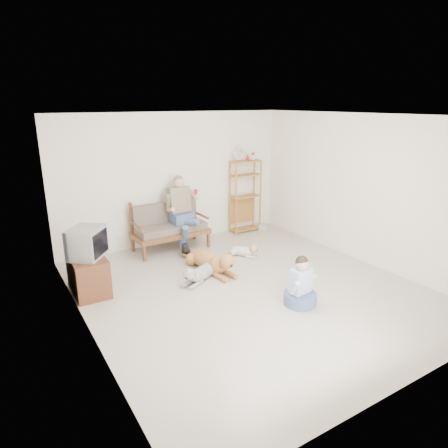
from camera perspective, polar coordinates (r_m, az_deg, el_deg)
floor at (r=6.53m, az=3.69°, el=-9.22°), size 5.50×5.50×0.00m
ceiling at (r=5.85m, az=4.20°, el=15.20°), size 5.50×5.50×0.00m
wall_back at (r=8.39m, az=-7.04°, el=6.40°), size 5.00×0.00×5.00m
wall_front at (r=4.24m, az=26.03°, el=-6.04°), size 5.00×0.00×5.00m
wall_left at (r=5.08m, az=-19.76°, el=-1.58°), size 0.00×5.50×5.50m
wall_right at (r=7.74m, az=19.28°, el=4.66°), size 0.00×5.50×5.50m
loveseat at (r=8.14m, az=-7.83°, el=-0.23°), size 1.52×0.73×0.95m
man at (r=7.98m, az=-5.86°, el=0.95°), size 0.56×0.81×1.31m
etagere at (r=9.11m, az=3.05°, el=4.10°), size 0.73×0.32×1.93m
book_stack at (r=9.44m, az=5.40°, el=-0.39°), size 0.23×0.19×0.13m
tv_stand at (r=6.66m, az=-18.91°, el=-6.78°), size 0.51×0.91×0.60m
crt_tv at (r=6.43m, az=-18.99°, el=-2.54°), size 0.70×0.71×0.46m
wall_outlet at (r=8.22m, az=-14.67°, el=-1.84°), size 0.12×0.02×0.08m
golden_retriever at (r=7.10m, az=-1.82°, el=-5.32°), size 0.48×1.47×0.45m
shaggy_dog at (r=6.77m, az=-3.37°, el=-6.98°), size 0.97×0.61×0.32m
terrier at (r=7.79m, az=3.04°, el=-3.82°), size 0.46×0.60×0.26m
child at (r=6.05m, az=10.86°, el=-8.85°), size 0.48×0.48×0.77m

